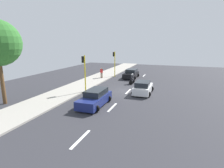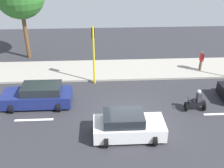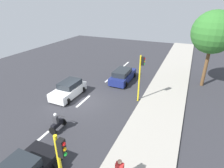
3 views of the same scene
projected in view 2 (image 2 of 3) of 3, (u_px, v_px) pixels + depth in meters
ground_plane at (130, 118)px, 17.00m from camera, size 40.00×60.00×0.10m
sidewalk at (121, 69)px, 23.11m from camera, size 4.00×60.00×0.15m
lane_stripe_north at (222, 114)px, 17.26m from camera, size 0.20×2.40×0.01m
lane_stripe_mid at (130, 117)px, 16.97m from camera, size 0.20×2.40×0.01m
lane_stripe_south at (34, 120)px, 16.69m from camera, size 0.20×2.40×0.01m
car_dark_blue at (38, 96)px, 17.91m from camera, size 2.27×4.57×1.52m
car_white at (128, 126)px, 14.99m from camera, size 2.25×3.99×1.52m
motorcycle at (196, 102)px, 17.37m from camera, size 0.60×1.30×1.53m
pedestrian_near_signal at (201, 60)px, 22.43m from camera, size 0.40×0.24×1.69m
traffic_light_corner at (93, 47)px, 19.76m from camera, size 0.49×0.24×4.50m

